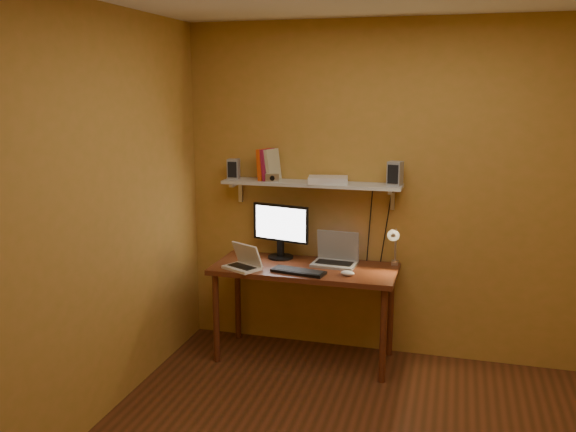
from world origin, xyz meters
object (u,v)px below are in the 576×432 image
(netbook, at_px, (244,262))
(speaker_left, at_px, (234,169))
(wall_shelf, at_px, (311,184))
(laptop, at_px, (336,255))
(desk_lamp, at_px, (394,242))
(desk, at_px, (305,277))
(mouse, at_px, (348,273))
(keyboard, at_px, (298,272))
(router, at_px, (328,180))
(monitor, at_px, (280,228))
(speaker_right, at_px, (395,173))
(shelf_camera, at_px, (272,178))

(netbook, relative_size, speaker_left, 2.01)
(wall_shelf, distance_m, laptop, 0.59)
(laptop, relative_size, desk_lamp, 0.93)
(desk, relative_size, speaker_left, 8.78)
(desk, xyz_separation_m, mouse, (0.36, -0.14, 0.10))
(mouse, bearing_deg, keyboard, -169.49)
(speaker_left, bearing_deg, netbook, -66.39)
(wall_shelf, distance_m, router, 0.14)
(wall_shelf, bearing_deg, netbook, -139.63)
(router, bearing_deg, monitor, 179.60)
(netbook, height_order, mouse, netbook)
(desk_lamp, bearing_deg, netbook, -164.76)
(wall_shelf, xyz_separation_m, netbook, (-0.43, -0.36, -0.56))
(speaker_right, bearing_deg, netbook, -148.51)
(wall_shelf, xyz_separation_m, monitor, (-0.25, -0.01, -0.36))
(speaker_right, bearing_deg, mouse, -117.23)
(desk, height_order, laptop, laptop)
(speaker_left, bearing_deg, wall_shelf, -6.50)
(mouse, xyz_separation_m, shelf_camera, (-0.65, 0.26, 0.64))
(keyboard, relative_size, speaker_right, 2.25)
(desk, relative_size, mouse, 13.64)
(netbook, xyz_separation_m, shelf_camera, (0.13, 0.29, 0.60))
(keyboard, height_order, mouse, mouse)
(speaker_right, height_order, router, speaker_right)
(mouse, height_order, desk_lamp, desk_lamp)
(monitor, distance_m, speaker_right, 1.00)
(keyboard, xyz_separation_m, speaker_left, (-0.64, 0.37, 0.69))
(wall_shelf, bearing_deg, speaker_right, 0.75)
(monitor, relative_size, speaker_right, 2.65)
(wall_shelf, height_order, speaker_right, speaker_right)
(netbook, distance_m, desk_lamp, 1.14)
(speaker_left, bearing_deg, speaker_right, -6.02)
(laptop, distance_m, shelf_camera, 0.78)
(monitor, xyz_separation_m, desk_lamp, (0.91, -0.06, -0.04))
(netbook, bearing_deg, mouse, 29.62)
(wall_shelf, height_order, router, router)
(laptop, bearing_deg, speaker_left, -179.62)
(monitor, bearing_deg, router, 12.01)
(desk_lamp, relative_size, shelf_camera, 3.44)
(desk_lamp, bearing_deg, router, 174.20)
(desk, height_order, keyboard, keyboard)
(desk_lamp, relative_size, router, 1.25)
(speaker_left, relative_size, speaker_right, 0.89)
(desk, relative_size, speaker_right, 7.78)
(speaker_left, distance_m, shelf_camera, 0.36)
(shelf_camera, relative_size, router, 0.36)
(desk, distance_m, monitor, 0.45)
(wall_shelf, height_order, desk_lamp, wall_shelf)
(mouse, bearing_deg, monitor, 157.27)
(laptop, distance_m, netbook, 0.71)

